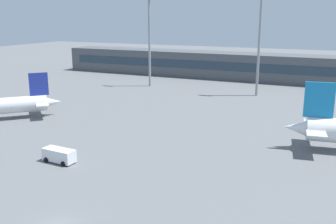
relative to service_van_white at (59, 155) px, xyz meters
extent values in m
plane|color=slate|center=(12.23, 24.49, -1.11)|extent=(400.00, 400.00, 0.00)
cube|color=#4C5156|center=(12.23, 89.10, 3.39)|extent=(149.41, 12.00, 9.00)
cube|color=#263847|center=(12.23, 83.05, 3.84)|extent=(141.94, 0.16, 2.80)
cone|color=silver|center=(-20.14, 22.28, 1.87)|extent=(4.11, 4.14, 2.40)
cube|color=navy|center=(-22.03, 20.32, 6.07)|extent=(2.99, 3.09, 4.97)
cube|color=silver|center=(-21.84, 20.52, 2.05)|extent=(8.25, 8.09, 0.22)
cone|color=white|center=(31.71, 21.85, 2.38)|extent=(4.40, 3.39, 2.81)
cube|color=#197FBF|center=(34.87, 22.33, 7.30)|extent=(4.66, 1.08, 5.82)
cube|color=silver|center=(34.55, 22.28, 2.59)|extent=(4.53, 10.90, 0.25)
cube|color=white|center=(-0.02, 0.00, 0.02)|extent=(5.32, 2.33, 1.90)
cube|color=#1E2633|center=(1.98, -0.13, 0.52)|extent=(0.28, 1.91, 0.70)
cylinder|color=black|center=(1.61, -1.12, -0.73)|extent=(0.78, 0.33, 0.76)
cylinder|color=black|center=(1.74, 0.91, -0.73)|extent=(0.78, 0.33, 0.76)
cylinder|color=black|center=(-1.78, -0.91, -0.73)|extent=(0.78, 0.33, 0.76)
cylinder|color=black|center=(-1.65, 1.13, -0.73)|extent=(0.78, 0.33, 0.76)
cylinder|color=gray|center=(16.55, 62.73, 13.24)|extent=(0.70, 0.70, 28.69)
cylinder|color=gray|center=(-17.27, 63.85, 12.45)|extent=(0.70, 0.70, 27.12)
camera|label=1|loc=(37.92, -43.31, 20.57)|focal=41.31mm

